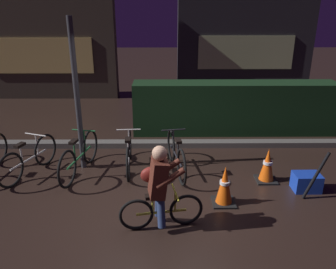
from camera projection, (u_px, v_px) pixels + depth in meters
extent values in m
plane|color=black|center=(156.00, 200.00, 5.51)|extent=(40.00, 40.00, 0.00)
cube|color=#56544F|center=(158.00, 144.00, 7.54)|extent=(12.00, 0.24, 0.12)
cube|color=black|center=(234.00, 108.00, 8.19)|extent=(4.80, 0.70, 1.23)
cube|color=#42382D|center=(41.00, 35.00, 10.82)|extent=(4.74, 0.50, 4.01)
cube|color=#F2D172|center=(40.00, 56.00, 10.78)|extent=(3.32, 0.04, 1.10)
cube|color=#262328|center=(246.00, 26.00, 11.43)|extent=(4.57, 0.50, 4.48)
cube|color=#BFCC8C|center=(246.00, 53.00, 11.48)|extent=(3.20, 0.04, 1.10)
cylinder|color=#2D2D33|center=(77.00, 97.00, 6.11)|extent=(0.10, 0.10, 2.78)
torus|color=black|center=(46.00, 150.00, 6.61)|extent=(0.25, 0.60, 0.62)
torus|color=black|center=(10.00, 170.00, 5.80)|extent=(0.25, 0.60, 0.62)
cylinder|color=silver|center=(29.00, 159.00, 6.21)|extent=(0.35, 0.88, 0.04)
cylinder|color=silver|center=(21.00, 154.00, 6.00)|extent=(0.03, 0.03, 0.35)
cube|color=black|center=(20.00, 145.00, 5.94)|extent=(0.16, 0.22, 0.05)
cylinder|color=silver|center=(37.00, 144.00, 6.36)|extent=(0.03, 0.03, 0.39)
cylinder|color=silver|center=(35.00, 135.00, 6.29)|extent=(0.44, 0.18, 0.02)
torus|color=black|center=(90.00, 146.00, 6.71)|extent=(0.17, 0.66, 0.67)
torus|color=black|center=(67.00, 169.00, 5.79)|extent=(0.17, 0.66, 0.67)
cylinder|color=#236B38|center=(80.00, 157.00, 6.25)|extent=(0.23, 0.98, 0.04)
cylinder|color=#236B38|center=(74.00, 151.00, 6.02)|extent=(0.03, 0.03, 0.37)
cube|color=black|center=(73.00, 142.00, 5.96)|extent=(0.14, 0.22, 0.05)
cylinder|color=#236B38|center=(85.00, 141.00, 6.42)|extent=(0.03, 0.03, 0.42)
cylinder|color=#236B38|center=(84.00, 130.00, 6.35)|extent=(0.46, 0.11, 0.02)
torus|color=black|center=(130.00, 144.00, 6.87)|extent=(0.08, 0.62, 0.62)
torus|color=black|center=(128.00, 164.00, 6.01)|extent=(0.08, 0.62, 0.62)
cylinder|color=silver|center=(129.00, 154.00, 6.44)|extent=(0.10, 0.93, 0.04)
cylinder|color=silver|center=(128.00, 149.00, 6.22)|extent=(0.03, 0.03, 0.35)
cube|color=black|center=(128.00, 140.00, 6.16)|extent=(0.11, 0.21, 0.05)
cylinder|color=silver|center=(129.00, 139.00, 6.60)|extent=(0.03, 0.03, 0.39)
cylinder|color=silver|center=(129.00, 130.00, 6.53)|extent=(0.46, 0.05, 0.02)
torus|color=black|center=(171.00, 145.00, 6.77)|extent=(0.15, 0.65, 0.65)
torus|color=black|center=(182.00, 167.00, 5.88)|extent=(0.15, 0.65, 0.65)
cylinder|color=black|center=(176.00, 155.00, 6.33)|extent=(0.20, 0.96, 0.04)
cylinder|color=black|center=(178.00, 150.00, 6.10)|extent=(0.03, 0.03, 0.36)
cube|color=black|center=(178.00, 141.00, 6.04)|extent=(0.13, 0.21, 0.05)
cylinder|color=black|center=(173.00, 140.00, 6.50)|extent=(0.03, 0.03, 0.41)
cylinder|color=black|center=(173.00, 130.00, 6.42)|extent=(0.46, 0.10, 0.02)
cube|color=black|center=(224.00, 202.00, 5.41)|extent=(0.36, 0.36, 0.03)
cone|color=#EA560F|center=(225.00, 184.00, 5.30)|extent=(0.26, 0.26, 0.62)
cylinder|color=white|center=(225.00, 182.00, 5.29)|extent=(0.16, 0.16, 0.05)
cube|color=black|center=(266.00, 180.00, 6.10)|extent=(0.36, 0.36, 0.03)
cone|color=#EA560F|center=(268.00, 164.00, 5.99)|extent=(0.26, 0.26, 0.59)
cylinder|color=white|center=(268.00, 163.00, 5.98)|extent=(0.16, 0.16, 0.05)
cube|color=#193DB7|center=(306.00, 182.00, 5.75)|extent=(0.44, 0.33, 0.30)
torus|color=black|center=(186.00, 210.00, 4.82)|extent=(0.48, 0.13, 0.48)
torus|color=black|center=(136.00, 215.00, 4.70)|extent=(0.48, 0.13, 0.48)
cylinder|color=gold|center=(162.00, 212.00, 4.76)|extent=(0.70, 0.16, 0.04)
cylinder|color=gold|center=(153.00, 205.00, 4.69)|extent=(0.03, 0.03, 0.26)
cube|color=black|center=(152.00, 197.00, 4.65)|extent=(0.21, 0.13, 0.05)
cylinder|color=gold|center=(175.00, 202.00, 4.74)|extent=(0.03, 0.03, 0.30)
cylinder|color=gold|center=(175.00, 192.00, 4.69)|extent=(0.10, 0.46, 0.02)
cylinder|color=navy|center=(159.00, 205.00, 4.83)|extent=(0.14, 0.22, 0.42)
cylinder|color=navy|center=(161.00, 213.00, 4.65)|extent=(0.14, 0.22, 0.42)
cube|color=#512319|center=(158.00, 178.00, 4.56)|extent=(0.31, 0.36, 0.54)
sphere|color=tan|center=(160.00, 153.00, 4.43)|extent=(0.20, 0.20, 0.20)
cylinder|color=#512319|center=(167.00, 169.00, 4.69)|extent=(0.40, 0.15, 0.29)
cylinder|color=#512319|center=(171.00, 179.00, 4.44)|extent=(0.40, 0.15, 0.29)
ellipsoid|color=maroon|center=(152.00, 175.00, 4.75)|extent=(0.34, 0.21, 0.24)
cylinder|color=black|center=(316.00, 176.00, 5.43)|extent=(0.37, 0.10, 0.80)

